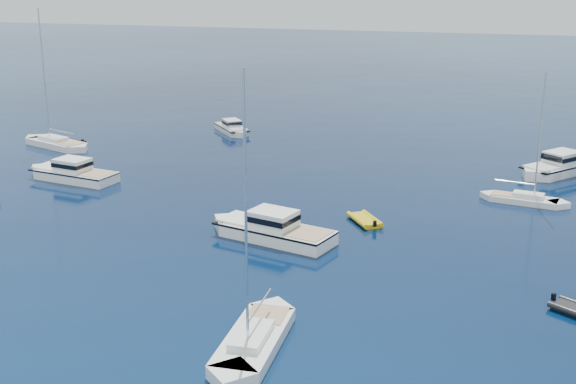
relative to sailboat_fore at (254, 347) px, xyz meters
The scene contains 10 objects.
ground 5.62m from the sailboat_fore, 158.01° to the right, with size 400.00×400.00×0.00m, color navy.
motor_cruiser_centre 16.76m from the sailboat_fore, 104.25° to the left, with size 3.31×10.80×2.84m, color white, non-canonical shape.
motor_cruiser_far_l 37.81m from the sailboat_fore, 135.59° to the left, with size 3.09×10.11×2.65m, color white, non-canonical shape.
motor_cruiser_distant 45.07m from the sailboat_fore, 67.23° to the left, with size 3.25×10.62×2.79m, color white, non-canonical shape.
motor_cruiser_horizon 54.13m from the sailboat_fore, 111.25° to the left, with size 2.33×7.63×2.00m, color silver, non-canonical shape.
sailboat_fore is the anchor object (origin of this frame).
sailboat_centre 33.76m from the sailboat_fore, 65.37° to the left, with size 2.06×7.91×11.63m, color silver, non-canonical shape.
sailboat_far_l 52.36m from the sailboat_fore, 133.43° to the left, with size 2.77×10.64×15.65m, color silver, non-canonical shape.
tender_yellow 21.89m from the sailboat_fore, 84.93° to the left, with size 2.03×3.72×0.95m, color gold, non-canonical shape.
tender_grey_far 52.71m from the sailboat_fore, 131.69° to the left, with size 1.90×3.43×0.95m, color black, non-canonical shape.
Camera 1 is at (17.12, -32.72, 19.66)m, focal length 47.75 mm.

